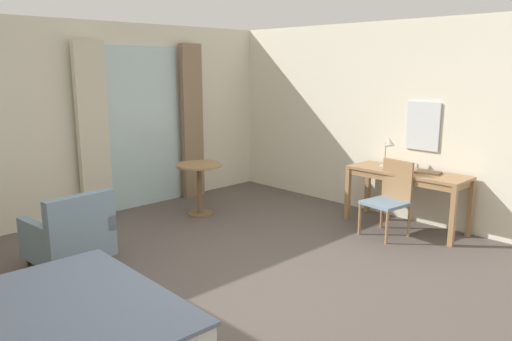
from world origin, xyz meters
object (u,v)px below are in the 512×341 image
Objects in this scene: writing_desk at (407,178)px; desk_lamp at (389,145)px; desk_chair at (390,195)px; round_cafe_table at (199,177)px; closed_book at (428,172)px; armchair_by_window at (71,236)px.

writing_desk is 0.49m from desk_lamp.
desk_chair is at bearing 179.42° from writing_desk.
desk_chair is at bearing -62.88° from round_cafe_table.
desk_lamp reaches higher than desk_chair.
closed_book reaches higher than writing_desk.
desk_lamp is at bearing -52.76° from round_cafe_table.
closed_book reaches higher than round_cafe_table.
armchair_by_window is 1.11× the size of round_cafe_table.
writing_desk is 1.88× the size of armchair_by_window.
desk_lamp is (0.36, 0.28, 0.56)m from desk_chair.
closed_book is at bearing -30.36° from desk_chair.
desk_chair is at bearing -28.34° from armchair_by_window.
round_cafe_table is (-1.62, 2.57, -0.23)m from closed_book.
writing_desk is 2.80m from round_cafe_table.
desk_lamp is 0.61m from closed_book.
desk_chair is at bearing 137.82° from closed_book.
closed_book is at bearing -78.71° from writing_desk.
closed_book is 0.42× the size of round_cafe_table.
armchair_by_window is at bearing 151.66° from desk_chair.
desk_chair is at bearing -142.56° from desk_lamp.
desk_chair reaches higher than closed_book.
closed_book is (0.05, -0.25, 0.10)m from writing_desk.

